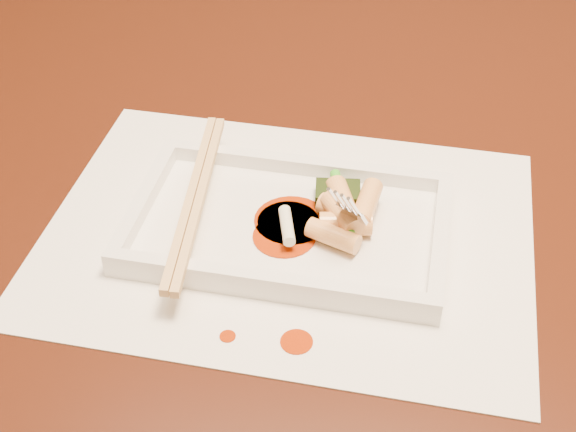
% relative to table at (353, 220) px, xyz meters
% --- Properties ---
extents(table, '(1.40, 0.90, 0.75)m').
position_rel_table_xyz_m(table, '(0.00, 0.00, 0.00)').
color(table, black).
rests_on(table, ground).
extents(placemat, '(0.40, 0.30, 0.00)m').
position_rel_table_xyz_m(placemat, '(-0.04, -0.15, 0.10)').
color(placemat, white).
rests_on(placemat, table).
extents(sauce_splatter_a, '(0.02, 0.02, 0.00)m').
position_rel_table_xyz_m(sauce_splatter_a, '(-0.01, -0.26, 0.10)').
color(sauce_splatter_a, '#A22B04').
rests_on(sauce_splatter_a, placemat).
extents(sauce_splatter_b, '(0.01, 0.01, 0.00)m').
position_rel_table_xyz_m(sauce_splatter_b, '(-0.06, -0.27, 0.10)').
color(sauce_splatter_b, '#A22B04').
rests_on(sauce_splatter_b, placemat).
extents(plate_base, '(0.26, 0.16, 0.01)m').
position_rel_table_xyz_m(plate_base, '(-0.04, -0.15, 0.11)').
color(plate_base, white).
rests_on(plate_base, placemat).
extents(plate_rim_far, '(0.26, 0.01, 0.01)m').
position_rel_table_xyz_m(plate_rim_far, '(-0.04, -0.07, 0.12)').
color(plate_rim_far, white).
rests_on(plate_rim_far, plate_base).
extents(plate_rim_near, '(0.26, 0.01, 0.01)m').
position_rel_table_xyz_m(plate_rim_near, '(-0.04, -0.22, 0.12)').
color(plate_rim_near, white).
rests_on(plate_rim_near, plate_base).
extents(plate_rim_left, '(0.01, 0.14, 0.01)m').
position_rel_table_xyz_m(plate_rim_left, '(-0.16, -0.15, 0.12)').
color(plate_rim_left, white).
rests_on(plate_rim_left, plate_base).
extents(plate_rim_right, '(0.01, 0.14, 0.01)m').
position_rel_table_xyz_m(plate_rim_right, '(0.08, -0.15, 0.12)').
color(plate_rim_right, white).
rests_on(plate_rim_right, plate_base).
extents(veg_piece, '(0.04, 0.03, 0.01)m').
position_rel_table_xyz_m(veg_piece, '(-0.00, -0.11, 0.12)').
color(veg_piece, black).
rests_on(veg_piece, plate_base).
extents(scallion_white, '(0.02, 0.04, 0.01)m').
position_rel_table_xyz_m(scallion_white, '(-0.04, -0.16, 0.12)').
color(scallion_white, '#EAEACC').
rests_on(scallion_white, plate_base).
extents(scallion_green, '(0.03, 0.08, 0.01)m').
position_rel_table_xyz_m(scallion_green, '(0.00, -0.13, 0.12)').
color(scallion_green, green).
rests_on(scallion_green, plate_base).
extents(chopstick_a, '(0.03, 0.22, 0.01)m').
position_rel_table_xyz_m(chopstick_a, '(-0.12, -0.15, 0.13)').
color(chopstick_a, tan).
rests_on(chopstick_a, plate_rim_near).
extents(chopstick_b, '(0.03, 0.22, 0.01)m').
position_rel_table_xyz_m(chopstick_b, '(-0.11, -0.15, 0.13)').
color(chopstick_b, tan).
rests_on(chopstick_b, plate_rim_near).
extents(fork, '(0.09, 0.10, 0.14)m').
position_rel_table_xyz_m(fork, '(0.03, -0.13, 0.18)').
color(fork, silver).
rests_on(fork, plate_base).
extents(sauce_blob_0, '(0.05, 0.05, 0.00)m').
position_rel_table_xyz_m(sauce_blob_0, '(-0.04, -0.16, 0.11)').
color(sauce_blob_0, '#A22B04').
rests_on(sauce_blob_0, plate_base).
extents(sauce_blob_1, '(0.05, 0.05, 0.00)m').
position_rel_table_xyz_m(sauce_blob_1, '(-0.04, -0.14, 0.11)').
color(sauce_blob_1, '#A22B04').
rests_on(sauce_blob_1, plate_base).
extents(sauce_blob_2, '(0.06, 0.06, 0.00)m').
position_rel_table_xyz_m(sauce_blob_2, '(-0.04, -0.14, 0.11)').
color(sauce_blob_2, '#A22B04').
rests_on(sauce_blob_2, plate_base).
extents(rice_cake_0, '(0.03, 0.05, 0.02)m').
position_rel_table_xyz_m(rice_cake_0, '(0.00, -0.12, 0.12)').
color(rice_cake_0, '#FDC876').
rests_on(rice_cake_0, plate_base).
extents(rice_cake_1, '(0.05, 0.03, 0.02)m').
position_rel_table_xyz_m(rice_cake_1, '(0.00, -0.16, 0.12)').
color(rice_cake_1, '#FDC876').
rests_on(rice_cake_1, plate_base).
extents(rice_cake_2, '(0.02, 0.05, 0.02)m').
position_rel_table_xyz_m(rice_cake_2, '(0.02, -0.12, 0.13)').
color(rice_cake_2, '#FDC876').
rests_on(rice_cake_2, plate_base).
extents(rice_cake_3, '(0.05, 0.03, 0.02)m').
position_rel_table_xyz_m(rice_cake_3, '(0.01, -0.13, 0.12)').
color(rice_cake_3, '#FDC876').
rests_on(rice_cake_3, plate_base).
extents(rice_cake_4, '(0.05, 0.03, 0.02)m').
position_rel_table_xyz_m(rice_cake_4, '(0.01, -0.15, 0.12)').
color(rice_cake_4, '#FDC876').
rests_on(rice_cake_4, plate_base).
extents(rice_cake_5, '(0.04, 0.04, 0.02)m').
position_rel_table_xyz_m(rice_cake_5, '(0.00, -0.14, 0.13)').
color(rice_cake_5, '#FDC876').
rests_on(rice_cake_5, plate_base).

